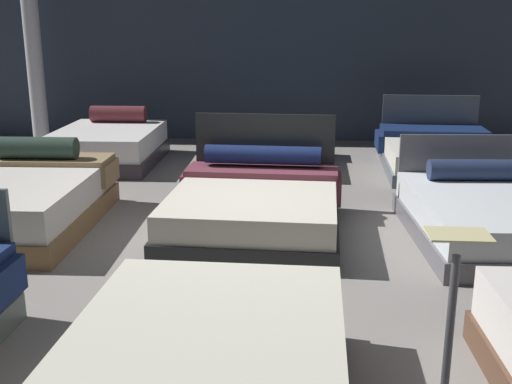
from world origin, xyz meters
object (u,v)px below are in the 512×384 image
object	(u,v)px
bed_4	(255,207)
support_pillar	(32,38)
bed_1	(204,383)
bed_5	(500,216)
bed_6	(108,145)
bed_7	(272,152)
bed_8	(439,153)
price_sign	(447,362)
bed_3	(16,201)

from	to	relation	value
bed_4	support_pillar	distance (m)	5.92
bed_1	bed_5	bearing A→B (deg)	53.53
bed_5	support_pillar	bearing A→B (deg)	142.53
bed_4	bed_6	size ratio (longest dim) A/B	1.01
bed_7	bed_8	distance (m)	2.34
bed_8	price_sign	bearing A→B (deg)	-99.79
price_sign	bed_7	bearing A→B (deg)	100.70
bed_1	bed_4	xyz separation A→B (m)	(0.03, 3.05, 0.00)
bed_6	bed_7	distance (m)	2.39
bed_7	support_pillar	bearing A→B (deg)	163.49
bed_5	bed_7	distance (m)	3.76
bed_5	bed_8	world-z (taller)	bed_8
bed_5	bed_7	world-z (taller)	bed_5
bed_8	price_sign	world-z (taller)	price_sign
support_pillar	price_sign	bearing A→B (deg)	-54.98
bed_6	price_sign	bearing A→B (deg)	-60.53
bed_4	support_pillar	bearing A→B (deg)	135.57
bed_3	bed_7	xyz separation A→B (m)	(2.40, 2.97, -0.07)
bed_3	bed_8	xyz separation A→B (m)	(4.75, 2.92, -0.05)
bed_7	support_pillar	world-z (taller)	support_pillar
bed_5	bed_8	bearing A→B (deg)	85.77
bed_4	price_sign	xyz separation A→B (m)	(1.15, -3.05, 0.16)
bed_7	bed_5	bearing A→B (deg)	-51.32
bed_1	price_sign	world-z (taller)	price_sign
bed_3	bed_7	distance (m)	3.82
bed_3	bed_8	world-z (taller)	bed_8
bed_7	support_pillar	size ratio (longest dim) A/B	0.55
support_pillar	bed_3	bearing A→B (deg)	-70.10
bed_1	bed_3	bearing A→B (deg)	129.66
bed_4	bed_7	distance (m)	2.92
bed_4	bed_7	xyz separation A→B (m)	(0.02, 2.92, -0.05)
bed_1	bed_8	distance (m)	6.39
bed_1	bed_3	size ratio (longest dim) A/B	0.92
bed_3	support_pillar	xyz separation A→B (m)	(-1.53, 4.23, 1.48)
bed_6	price_sign	size ratio (longest dim) A/B	1.87
bed_1	bed_4	world-z (taller)	bed_4
bed_3	bed_6	xyz separation A→B (m)	(0.02, 2.93, -0.01)
bed_8	bed_4	bearing A→B (deg)	-127.66
bed_3	bed_4	size ratio (longest dim) A/B	1.09
bed_3	bed_7	bearing A→B (deg)	49.52
bed_4	bed_6	xyz separation A→B (m)	(-2.36, 2.88, 0.01)
bed_7	bed_3	bearing A→B (deg)	-127.72
bed_6	price_sign	distance (m)	6.89
bed_5	support_pillar	distance (m)	7.69
bed_7	bed_8	bearing A→B (deg)	0.09
bed_3	bed_7	world-z (taller)	bed_3
bed_6	bed_8	xyz separation A→B (m)	(4.73, -0.01, -0.04)
support_pillar	bed_8	bearing A→B (deg)	-11.79
bed_1	support_pillar	size ratio (longest dim) A/B	0.58
price_sign	support_pillar	size ratio (longest dim) A/B	0.30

